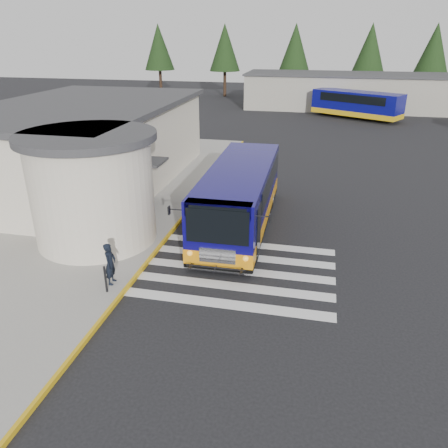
% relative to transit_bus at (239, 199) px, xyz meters
% --- Properties ---
extents(ground, '(140.00, 140.00, 0.00)m').
position_rel_transit_bus_xyz_m(ground, '(1.07, -3.45, -1.43)').
color(ground, black).
rests_on(ground, ground).
extents(sidewalk, '(10.00, 34.00, 0.15)m').
position_rel_transit_bus_xyz_m(sidewalk, '(-7.93, 0.55, -1.36)').
color(sidewalk, gray).
rests_on(sidewalk, ground).
extents(curb_strip, '(0.12, 34.00, 0.16)m').
position_rel_transit_bus_xyz_m(curb_strip, '(-2.98, 0.55, -1.35)').
color(curb_strip, gold).
rests_on(curb_strip, ground).
extents(station_building, '(12.70, 18.70, 4.80)m').
position_rel_transit_bus_xyz_m(station_building, '(-9.78, 3.46, 1.13)').
color(station_building, '#BFB4A1').
rests_on(station_building, ground).
extents(crosswalk, '(8.00, 5.35, 0.01)m').
position_rel_transit_bus_xyz_m(crosswalk, '(0.57, -4.25, -1.43)').
color(crosswalk, silver).
rests_on(crosswalk, ground).
extents(depot_building, '(26.40, 8.40, 4.20)m').
position_rel_transit_bus_xyz_m(depot_building, '(7.07, 38.55, 0.67)').
color(depot_building, gray).
rests_on(depot_building, ground).
extents(tree_line, '(58.40, 4.40, 10.00)m').
position_rel_transit_bus_xyz_m(tree_line, '(7.35, 46.55, 5.34)').
color(tree_line, black).
rests_on(tree_line, ground).
extents(transit_bus, '(3.87, 10.68, 3.00)m').
position_rel_transit_bus_xyz_m(transit_bus, '(0.00, 0.00, 0.00)').
color(transit_bus, '#0C075B').
rests_on(transit_bus, ground).
extents(pedestrian_a, '(0.43, 0.62, 1.62)m').
position_rel_transit_bus_xyz_m(pedestrian_a, '(-3.61, -6.40, -0.47)').
color(pedestrian_a, black).
rests_on(pedestrian_a, sidewalk).
extents(pedestrian_b, '(0.77, 0.93, 1.73)m').
position_rel_transit_bus_xyz_m(pedestrian_b, '(-6.05, -4.41, -0.42)').
color(pedestrian_b, black).
rests_on(pedestrian_b, sidewalk).
extents(bollard, '(0.08, 0.08, 1.03)m').
position_rel_transit_bus_xyz_m(bollard, '(-3.53, -7.01, -0.77)').
color(bollard, black).
rests_on(bollard, sidewalk).
extents(far_bus_a, '(9.78, 7.16, 2.50)m').
position_rel_transit_bus_xyz_m(far_bus_a, '(7.10, 31.64, 0.19)').
color(far_bus_a, '#080961').
rests_on(far_bus_a, ground).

